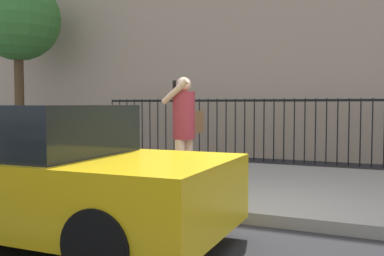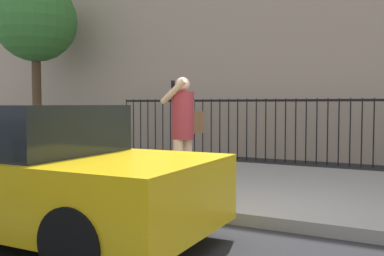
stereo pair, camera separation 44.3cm
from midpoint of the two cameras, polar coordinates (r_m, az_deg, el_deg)
name	(u,v)px [view 1 (the left image)]	position (r m, az deg, el deg)	size (l,w,h in m)	color
ground_plane	(248,225)	(5.50, 4.89, -12.31)	(60.00, 60.00, 0.00)	black
sidewalk	(287,188)	(7.55, 10.50, -7.54)	(28.00, 4.40, 0.15)	gray
iron_fence	(321,122)	(11.06, 15.13, 0.71)	(12.03, 0.04, 1.60)	black
taxi_yellow	(36,173)	(5.25, -21.70, -5.46)	(4.25, 1.95, 1.45)	yellow
pedestrian_on_phone	(185,125)	(6.71, -2.81, 0.42)	(0.50, 0.70, 1.72)	beige
street_tree_near	(18,20)	(14.51, -22.30, 12.76)	(2.48, 2.48, 5.23)	#4C3823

